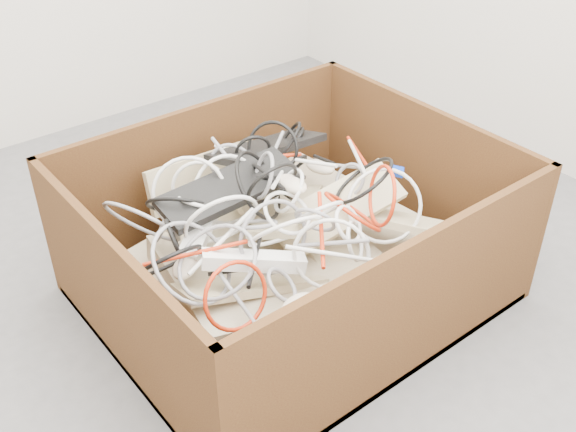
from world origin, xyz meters
TOP-DOWN VIEW (x-y plane):
  - ground at (0.00, 0.00)m, footprint 3.00×3.00m
  - cardboard_box at (0.08, -0.10)m, footprint 1.22×1.02m
  - keyboard_pile at (0.11, -0.06)m, footprint 0.92×0.92m
  - mice_scatter at (0.05, -0.18)m, footprint 0.83×0.61m
  - power_strip_left at (-0.17, -0.03)m, footprint 0.29×0.24m
  - power_strip_right at (-0.16, -0.26)m, footprint 0.28×0.19m
  - vga_plug at (0.50, -0.16)m, footprint 0.06×0.06m
  - cable_tangle at (-0.04, -0.12)m, footprint 1.00×0.78m

SIDE VIEW (x-z plane):
  - ground at x=0.00m, z-range 0.00..0.00m
  - cardboard_box at x=0.08m, z-range -0.13..0.39m
  - keyboard_pile at x=0.11m, z-range 0.11..0.47m
  - vga_plug at x=0.50m, z-range 0.34..0.36m
  - power_strip_right at x=-0.16m, z-range 0.31..0.40m
  - mice_scatter at x=0.05m, z-range 0.24..0.47m
  - power_strip_left at x=-0.17m, z-range 0.32..0.45m
  - cable_tangle at x=-0.04m, z-range 0.23..0.57m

